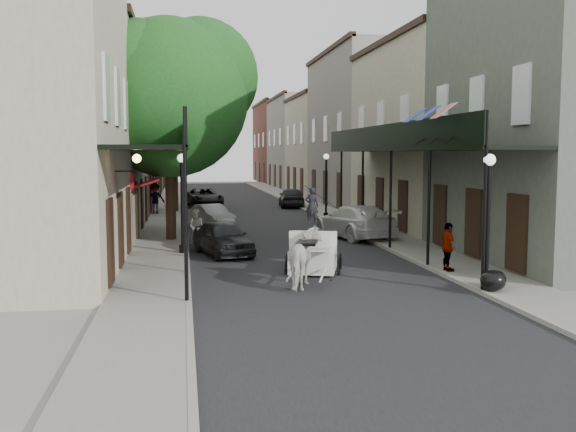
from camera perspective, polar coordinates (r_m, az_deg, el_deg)
name	(u,v)px	position (r m, az deg, el deg)	size (l,w,h in m)	color
ground	(324,284)	(19.01, 3.20, -6.08)	(140.00, 140.00, 0.00)	gray
road	(252,218)	(38.58, -3.21, -0.14)	(8.00, 90.00, 0.01)	black
sidewalk_left	(168,218)	(38.38, -10.66, -0.17)	(2.20, 90.00, 0.12)	gray
sidewalk_right	(333,215)	(39.42, 4.03, 0.06)	(2.20, 90.00, 0.12)	gray
building_row_left	(119,134)	(48.42, -14.78, 7.06)	(5.00, 80.00, 10.50)	#BDB697
building_row_right	(349,135)	(49.83, 5.47, 7.17)	(5.00, 80.00, 10.50)	gray
gallery_left	(163,148)	(25.17, -11.04, 5.96)	(2.20, 18.05, 4.88)	black
gallery_right	(402,148)	(26.66, 10.12, 5.95)	(2.20, 18.05, 4.88)	black
tree_near	(178,92)	(28.48, -9.72, 10.83)	(7.31, 6.80, 9.63)	#382619
tree_far	(179,122)	(42.41, -9.64, 8.20)	(6.45, 6.00, 8.61)	#382619
lamppost_right_near	(488,220)	(18.20, 17.34, -0.32)	(0.32, 0.32, 3.71)	black
lamppost_left	(182,202)	(24.25, -9.39, 1.27)	(0.32, 0.32, 3.71)	black
lamppost_right_far	(326,185)	(37.13, 3.41, 2.80)	(0.32, 0.32, 3.71)	black
horse	(306,258)	(18.44, 1.65, -3.77)	(0.91, 2.00, 1.69)	silver
carriage	(314,238)	(21.00, 2.36, -1.93)	(2.18, 2.78, 2.82)	black
pedestrian_walking	(197,227)	(27.11, -8.07, -0.99)	(0.74, 0.58, 1.53)	beige
pedestrian_sidewalk_left	(155,198)	(40.64, -11.74, 1.55)	(1.22, 0.70, 1.89)	gray
pedestrian_sidewalk_right	(448,247)	(20.91, 14.05, -2.69)	(0.91, 0.38, 1.55)	gray
car_left_near	(223,238)	(24.42, -5.82, -1.95)	(1.55, 3.84, 1.31)	black
car_left_mid	(212,216)	(33.57, -6.77, -0.01)	(1.26, 3.61, 1.19)	gray
car_left_far	(204,197)	(46.92, -7.49, 1.66)	(2.25, 4.88, 1.35)	black
car_right_near	(354,221)	(29.36, 5.86, -0.49)	(2.11, 5.19, 1.51)	silver
car_right_far	(292,197)	(45.99, 0.31, 1.68)	(1.68, 4.18, 1.42)	black
trash_bags	(494,280)	(18.51, 17.83, -5.43)	(0.94, 1.09, 0.58)	black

